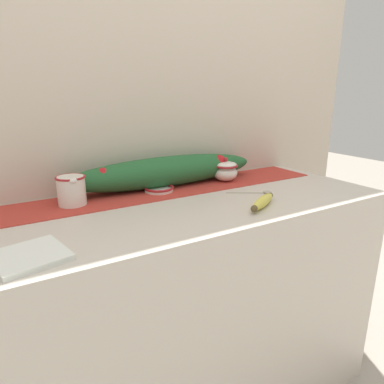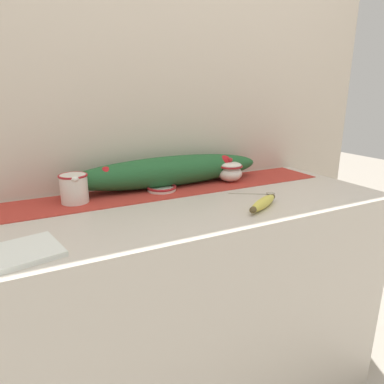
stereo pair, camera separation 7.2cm
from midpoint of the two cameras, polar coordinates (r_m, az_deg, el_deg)
countertop at (r=1.51m, az=-0.99°, el=-18.60°), size 1.51×0.63×0.93m
back_wall at (r=1.54m, az=-7.43°, el=11.40°), size 2.31×0.04×2.40m
table_runner at (r=1.46m, az=-4.70°, el=0.46°), size 1.39×0.24×0.00m
cream_pitcher at (r=1.32m, az=-20.95°, el=0.41°), size 0.11×0.12×0.11m
sugar_bowl at (r=1.58m, az=4.27°, el=3.59°), size 0.11×0.11×0.11m
small_dish at (r=1.43m, az=-6.98°, el=0.53°), size 0.12×0.12×0.02m
banana at (r=1.25m, az=10.07°, el=-1.62°), size 0.19×0.13×0.04m
spoon at (r=1.42m, az=10.40°, el=-0.05°), size 0.17×0.11×0.01m
napkin_stack at (r=0.97m, az=-27.37°, el=-9.47°), size 0.20×0.20×0.01m
poinsettia_garland at (r=1.48m, az=-5.63°, el=3.45°), size 0.88×0.14×0.13m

